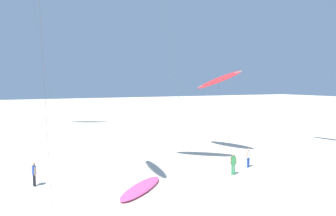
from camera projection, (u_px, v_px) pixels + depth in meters
flying_kite_3 at (218, 80)px, 31.72m from camera, size 2.41×6.53×8.62m
grounded_kite_0 at (141, 188)px, 20.53m from camera, size 4.70×4.50×0.29m
person_near_right at (248, 157)px, 25.98m from camera, size 0.50×0.26×1.61m
person_mid_field at (34, 173)px, 21.25m from camera, size 0.28×0.49×1.65m
person_far_watcher at (233, 163)px, 23.89m from camera, size 0.48×0.30×1.66m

